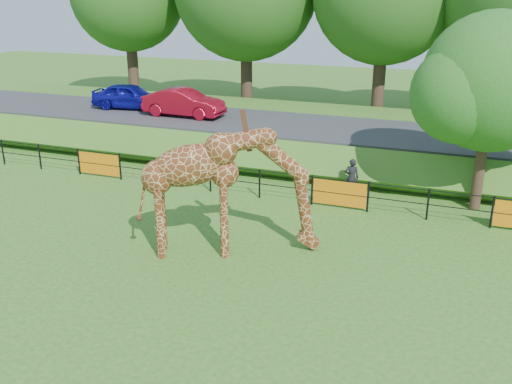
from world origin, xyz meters
TOP-DOWN VIEW (x-y plane):
  - ground at (0.00, 0.00)m, footprint 90.00×90.00m
  - giraffe at (0.76, 3.43)m, footprint 5.24×2.98m
  - perimeter_fence at (0.00, 8.00)m, footprint 28.07×0.10m
  - embankment at (0.00, 15.50)m, footprint 40.00×9.00m
  - road at (0.00, 14.00)m, footprint 40.00×5.00m
  - car_blue at (-9.53, 14.49)m, footprint 3.98×2.05m
  - car_red at (-6.07, 13.84)m, footprint 4.04×1.47m
  - visitor at (3.14, 9.38)m, footprint 0.59×0.45m
  - tree_east at (7.60, 9.63)m, footprint 5.40×4.71m

SIDE VIEW (x-z plane):
  - ground at x=0.00m, z-range 0.00..0.00m
  - perimeter_fence at x=0.00m, z-range 0.00..1.10m
  - embankment at x=0.00m, z-range 0.00..1.30m
  - visitor at x=3.14m, z-range 0.00..1.45m
  - road at x=0.00m, z-range 1.30..1.42m
  - giraffe at x=0.76m, z-range 0.00..3.78m
  - car_blue at x=-9.53m, z-range 1.42..2.72m
  - car_red at x=-6.07m, z-range 1.42..2.74m
  - tree_east at x=7.60m, z-range 0.90..7.66m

